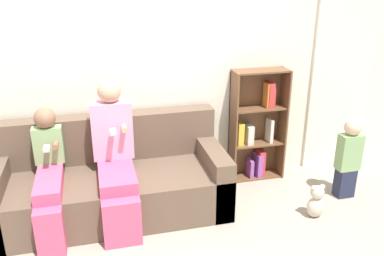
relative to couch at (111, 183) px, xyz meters
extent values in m
plane|color=#9E9384|center=(0.31, -0.55, -0.30)|extent=(14.00, 14.00, 0.00)
cube|color=silver|center=(0.31, 0.47, 0.98)|extent=(10.00, 0.06, 2.55)
cube|color=silver|center=(2.63, 0.42, 0.77)|extent=(0.74, 0.04, 2.13)
cube|color=brown|center=(0.00, -0.15, -0.09)|extent=(2.16, 0.69, 0.42)
cube|color=brown|center=(0.00, 0.30, 0.14)|extent=(2.16, 0.20, 0.88)
cube|color=brown|center=(0.99, -0.15, 0.00)|extent=(0.19, 0.69, 0.59)
cube|color=#DB4C75|center=(0.05, -0.55, -0.09)|extent=(0.32, 0.12, 0.42)
cube|color=#DB4C75|center=(0.05, -0.24, 0.18)|extent=(0.32, 0.50, 0.11)
cube|color=#E599BC|center=(0.05, 0.09, 0.50)|extent=(0.38, 0.17, 0.55)
sphere|color=tan|center=(0.05, 0.09, 0.88)|extent=(0.21, 0.21, 0.21)
cylinder|color=tan|center=(0.15, -0.04, 0.56)|extent=(0.05, 0.10, 0.05)
cube|color=white|center=(0.05, -0.09, 0.56)|extent=(0.05, 0.12, 0.02)
cube|color=#DB4C75|center=(-0.53, -0.55, -0.09)|extent=(0.22, 0.12, 0.42)
cube|color=#DB4C75|center=(-0.53, -0.21, 0.18)|extent=(0.22, 0.55, 0.11)
cube|color=#84AD70|center=(-0.53, 0.12, 0.40)|extent=(0.26, 0.12, 0.34)
sphere|color=#8C664C|center=(-0.53, 0.12, 0.67)|extent=(0.19, 0.19, 0.19)
cylinder|color=#8C664C|center=(-0.46, 0.01, 0.44)|extent=(0.05, 0.10, 0.05)
cube|color=white|center=(-0.53, -0.04, 0.44)|extent=(0.05, 0.12, 0.02)
cube|color=#232842|center=(2.34, -0.30, -0.14)|extent=(0.18, 0.13, 0.31)
cube|color=#84AD70|center=(2.34, -0.30, 0.20)|extent=(0.22, 0.13, 0.38)
sphere|color=beige|center=(2.34, -0.30, 0.46)|extent=(0.17, 0.17, 0.17)
cube|color=brown|center=(1.33, 0.31, 0.32)|extent=(0.02, 0.24, 1.23)
cube|color=brown|center=(1.90, 0.31, 0.32)|extent=(0.02, 0.24, 1.23)
cube|color=brown|center=(1.61, 0.42, 0.32)|extent=(0.59, 0.02, 1.23)
cube|color=brown|center=(1.61, 0.31, -0.29)|extent=(0.55, 0.20, 0.02)
cube|color=brown|center=(1.61, 0.31, 0.12)|extent=(0.55, 0.20, 0.02)
cube|color=brown|center=(1.61, 0.31, 0.52)|extent=(0.55, 0.20, 0.02)
cube|color=brown|center=(1.61, 0.31, 0.92)|extent=(0.55, 0.20, 0.02)
cube|color=beige|center=(1.75, 0.31, 0.26)|extent=(0.04, 0.15, 0.26)
cube|color=gold|center=(1.41, 0.31, 0.25)|extent=(0.06, 0.11, 0.25)
cube|color=orange|center=(1.69, 0.31, 0.66)|extent=(0.03, 0.13, 0.26)
cube|color=#934CA3|center=(1.54, 0.31, -0.18)|extent=(0.04, 0.15, 0.20)
cube|color=#C63838|center=(1.67, 0.31, -0.13)|extent=(0.07, 0.13, 0.30)
cube|color=beige|center=(1.51, 0.31, 0.23)|extent=(0.07, 0.13, 0.21)
cube|color=#C63838|center=(1.74, 0.31, 0.63)|extent=(0.05, 0.12, 0.21)
cube|color=#C63838|center=(1.72, 0.31, 0.66)|extent=(0.06, 0.15, 0.27)
cube|color=#934CA3|center=(1.64, 0.31, -0.15)|extent=(0.06, 0.16, 0.26)
ellipsoid|color=beige|center=(1.85, -0.58, -0.19)|extent=(0.17, 0.14, 0.21)
sphere|color=beige|center=(1.85, -0.58, -0.03)|extent=(0.13, 0.13, 0.13)
sphere|color=beige|center=(1.81, -0.58, 0.02)|extent=(0.05, 0.05, 0.05)
sphere|color=beige|center=(1.90, -0.58, 0.02)|extent=(0.05, 0.05, 0.05)
camera|label=1|loc=(-0.09, -3.50, 1.89)|focal=38.00mm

